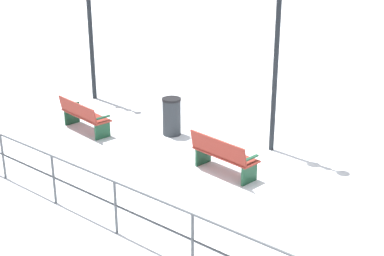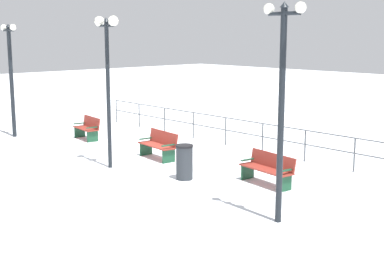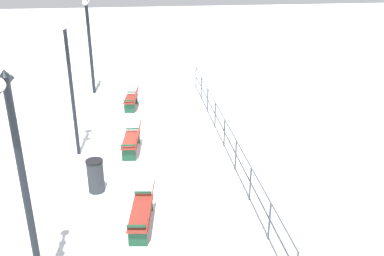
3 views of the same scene
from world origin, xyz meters
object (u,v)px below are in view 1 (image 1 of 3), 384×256
Objects in this scene: lamppost_middle at (278,14)px; lamppost_far at (89,3)px; bench_second at (223,155)px; trash_bin at (172,116)px; bench_third at (84,115)px.

lamppost_middle is 6.47m from lamppost_far.
bench_second is 0.36× the size of lamppost_middle.
lamppost_middle reaches higher than trash_bin.
trash_bin is (1.08, 2.45, 0.03)m from bench_second.
bench_third is at bearing 115.19° from lamppost_middle.
lamppost_far is at bearing 90.00° from lamppost_middle.
bench_second reaches higher than bench_third.
bench_second is at bearing 177.53° from lamppost_middle.
bench_third is at bearing 124.31° from trash_bin.
trash_bin reaches higher than bench_third.
lamppost_middle is 0.97× the size of lamppost_far.
lamppost_middle is at bearing -90.00° from lamppost_far.
bench_second is at bearing -79.39° from bench_third.
lamppost_middle is at bearing -72.81° from trash_bin.
lamppost_far reaches higher than trash_bin.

